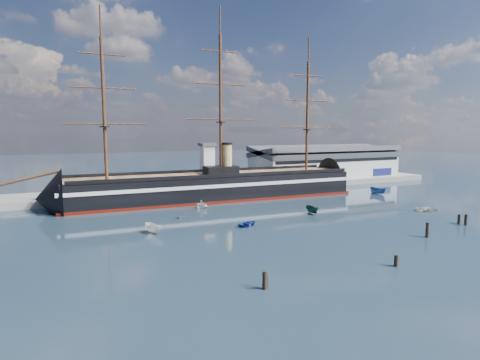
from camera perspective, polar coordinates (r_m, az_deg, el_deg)
name	(u,v)px	position (r m, az deg, el deg)	size (l,w,h in m)	color
ground	(242,211)	(106.83, 0.32, -4.41)	(600.00, 600.00, 0.00)	#1C2B3C
quay	(223,190)	(143.17, -2.44, -1.46)	(180.00, 18.00, 2.00)	slate
warehouse	(325,162)	(170.20, 12.01, 2.46)	(63.00, 21.00, 11.60)	#B7BABC
quay_tower	(207,164)	(136.64, -4.66, 2.23)	(5.00, 5.00, 15.00)	silver
warship	(210,187)	(123.69, -4.31, -0.95)	(113.16, 19.49, 53.94)	black
motorboat_a	(154,233)	(86.09, -12.20, -7.40)	(6.37, 2.33, 2.55)	white
motorboat_b	(248,226)	(90.46, 1.17, -6.53)	(3.15, 1.26, 1.47)	navy
motorboat_c	(312,214)	(104.99, 10.24, -4.73)	(6.14, 2.25, 2.46)	#123425
motorboat_d	(202,208)	(110.56, -5.46, -4.05)	(6.89, 2.98, 2.53)	silver
motorboat_e	(427,211)	(117.18, 25.03, -4.05)	(3.30, 1.32, 1.54)	beige
motorboat_f	(378,194)	(142.77, 19.00, -1.87)	(7.08, 2.60, 2.83)	#2B4D83
motorboat_g	(180,218)	(98.80, -8.54, -5.44)	(2.98, 1.29, 1.09)	slate
piling_near_left	(265,289)	(56.12, 3.52, -15.24)	(0.64, 0.64, 3.19)	black
piling_near_mid	(396,266)	(69.04, 21.28, -11.38)	(0.64, 0.64, 2.57)	black
piling_near_right	(427,237)	(89.28, 25.03, -7.39)	(0.64, 0.64, 3.72)	black
piling_far_right	(459,224)	(105.25, 28.67, -5.47)	(0.64, 0.64, 2.89)	black
piling_extra	(465,225)	(104.28, 29.41, -5.62)	(0.64, 0.64, 3.21)	black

